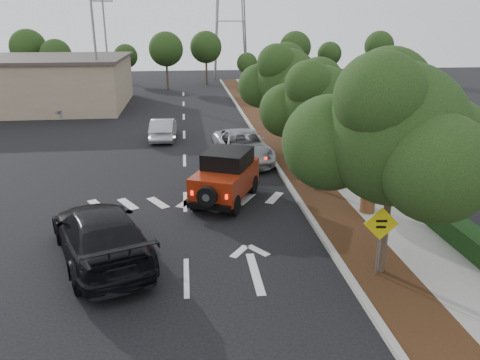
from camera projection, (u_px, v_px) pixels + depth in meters
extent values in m
plane|color=black|center=(186.00, 277.00, 13.43)|extent=(120.00, 120.00, 0.00)
cube|color=#9E9B93|center=(270.00, 156.00, 25.20)|extent=(0.20, 70.00, 0.15)
cube|color=black|center=(288.00, 156.00, 25.31)|extent=(1.80, 70.00, 0.12)
cube|color=gray|center=(322.00, 155.00, 25.52)|extent=(2.00, 70.00, 0.12)
cube|color=black|center=(348.00, 148.00, 25.57)|extent=(0.80, 70.00, 0.80)
cylinder|color=black|center=(218.00, 181.00, 20.33)|extent=(0.58, 0.84, 0.79)
cylinder|color=black|center=(252.00, 184.00, 19.89)|extent=(0.58, 0.84, 0.79)
cylinder|color=black|center=(196.00, 201.00, 18.08)|extent=(0.58, 0.84, 0.79)
cylinder|color=black|center=(234.00, 205.00, 17.64)|extent=(0.58, 0.84, 0.79)
cube|color=maroon|center=(226.00, 180.00, 18.81)|extent=(3.13, 4.08, 0.99)
cube|color=black|center=(228.00, 158.00, 18.81)|extent=(2.32, 2.51, 0.63)
cube|color=maroon|center=(236.00, 171.00, 20.09)|extent=(1.85, 1.58, 0.81)
cube|color=black|center=(209.00, 207.00, 17.23)|extent=(1.62, 0.86, 0.22)
cylinder|color=black|center=(207.00, 197.00, 16.96)|extent=(0.78, 0.51, 0.75)
cube|color=#FF190C|center=(192.00, 193.00, 17.33)|extent=(0.11, 0.08, 0.18)
cube|color=#FF190C|center=(226.00, 197.00, 16.94)|extent=(0.11, 0.08, 0.18)
imported|color=#A2A6AA|center=(242.00, 146.00, 24.44)|extent=(3.01, 5.75, 1.54)
imported|color=black|center=(100.00, 234.00, 14.20)|extent=(4.23, 6.25, 1.68)
imported|color=#9FA0A6|center=(163.00, 129.00, 28.96)|extent=(1.59, 4.06, 1.32)
imported|color=#B7BABF|center=(82.00, 107.00, 35.81)|extent=(4.60, 2.14, 1.53)
cylinder|color=slate|center=(379.00, 244.00, 13.10)|extent=(0.07, 0.07, 1.90)
cube|color=yellow|center=(381.00, 224.00, 12.87)|extent=(0.97, 0.13, 0.97)
cube|color=black|center=(382.00, 221.00, 12.83)|extent=(0.31, 0.04, 0.07)
cube|color=black|center=(381.00, 227.00, 12.88)|extent=(0.27, 0.04, 0.07)
cylinder|color=brown|center=(367.00, 205.00, 17.69)|extent=(0.57, 0.57, 0.56)
sphere|color=black|center=(369.00, 192.00, 17.52)|extent=(0.70, 0.70, 0.70)
imported|color=black|center=(369.00, 190.00, 17.49)|extent=(0.60, 0.52, 0.66)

